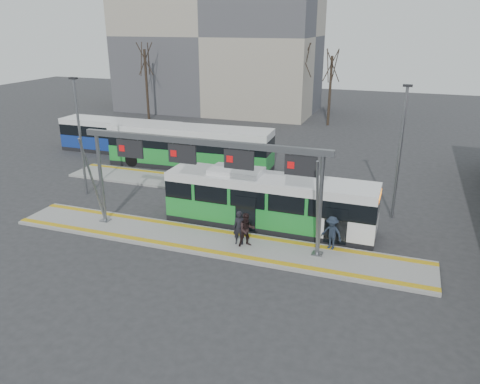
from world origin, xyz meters
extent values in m
plane|color=#2D2D30|center=(0.00, 0.00, 0.00)|extent=(120.00, 120.00, 0.00)
cube|color=gray|center=(0.00, 0.00, 0.07)|extent=(22.00, 3.00, 0.15)
cube|color=gray|center=(-4.00, 8.00, 0.07)|extent=(20.00, 3.00, 0.15)
cube|color=gold|center=(0.00, 1.15, 0.16)|extent=(22.00, 0.35, 0.02)
cube|color=gold|center=(0.00, -1.15, 0.16)|extent=(22.00, 0.35, 0.02)
cube|color=gold|center=(-4.00, 9.15, 0.16)|extent=(20.00, 0.35, 0.02)
cylinder|color=slate|center=(-6.50, 0.30, 2.67)|extent=(0.20, 0.20, 5.05)
cube|color=slate|center=(-6.50, 0.30, 0.18)|extent=(0.50, 0.50, 0.06)
cylinder|color=slate|center=(-6.50, -0.40, 2.67)|extent=(0.12, 1.46, 4.90)
cylinder|color=slate|center=(5.50, 0.30, 2.67)|extent=(0.20, 0.20, 5.05)
cube|color=slate|center=(5.50, 0.30, 0.18)|extent=(0.50, 0.50, 0.06)
cylinder|color=slate|center=(5.50, -0.40, 2.67)|extent=(0.12, 1.46, 4.90)
cube|color=slate|center=(-0.50, 0.30, 5.20)|extent=(13.00, 0.25, 0.30)
cube|color=black|center=(-4.50, 0.30, 4.50)|extent=(1.50, 0.12, 0.95)
cube|color=red|center=(-4.95, 0.23, 4.50)|extent=(0.32, 0.02, 0.32)
cube|color=black|center=(-1.50, 0.30, 4.50)|extent=(1.50, 0.12, 0.95)
cube|color=red|center=(-1.95, 0.23, 4.50)|extent=(0.32, 0.02, 0.32)
cube|color=black|center=(1.50, 0.30, 4.50)|extent=(1.50, 0.12, 0.95)
cube|color=red|center=(1.05, 0.23, 4.50)|extent=(0.32, 0.02, 0.32)
cube|color=black|center=(4.50, 0.30, 4.50)|extent=(1.50, 0.12, 0.95)
cube|color=red|center=(4.05, 0.23, 4.50)|extent=(0.32, 0.02, 0.32)
cube|color=#A49B89|center=(-14.00, 36.00, 9.00)|extent=(24.00, 12.00, 18.00)
cube|color=black|center=(2.29, 2.98, 0.17)|extent=(11.46, 2.52, 0.33)
cube|color=#1E8B31|center=(2.29, 2.98, 0.88)|extent=(11.46, 2.52, 1.10)
cube|color=black|center=(2.29, 2.98, 1.91)|extent=(11.46, 2.45, 0.95)
cube|color=white|center=(2.29, 2.98, 2.62)|extent=(11.46, 2.52, 0.48)
cube|color=orange|center=(8.00, 2.94, 2.53)|extent=(0.06, 1.70, 0.27)
cube|color=white|center=(0.39, 2.99, 3.00)|extent=(2.87, 1.72, 0.29)
cylinder|color=black|center=(-1.72, 1.94, 0.48)|extent=(0.96, 0.29, 0.95)
cylinder|color=black|center=(-1.70, 4.08, 0.48)|extent=(0.96, 0.29, 0.95)
cylinder|color=black|center=(5.72, 1.89, 0.48)|extent=(0.96, 0.29, 0.95)
cylinder|color=black|center=(5.73, 4.02, 0.48)|extent=(0.96, 0.29, 0.95)
cube|color=black|center=(-6.61, 11.75, 0.19)|extent=(12.82, 3.30, 0.37)
cube|color=#1E8B31|center=(-6.61, 11.75, 0.98)|extent=(12.82, 3.30, 1.22)
cube|color=black|center=(-6.61, 11.75, 2.12)|extent=(12.82, 3.22, 1.06)
cube|color=white|center=(-6.61, 11.75, 2.91)|extent=(12.82, 3.30, 0.53)
cylinder|color=black|center=(-11.00, 10.34, 0.53)|extent=(1.07, 0.37, 1.06)
cylinder|color=black|center=(-11.11, 12.74, 0.53)|extent=(1.07, 0.37, 1.06)
cylinder|color=black|center=(-2.74, 10.73, 0.53)|extent=(1.07, 0.37, 1.06)
cylinder|color=black|center=(-2.86, 13.13, 0.53)|extent=(1.07, 0.37, 1.06)
cube|color=black|center=(-14.12, 13.66, 0.16)|extent=(10.73, 2.41, 0.33)
cube|color=navy|center=(-14.12, 13.66, 0.86)|extent=(10.73, 2.41, 1.07)
cube|color=black|center=(-14.12, 13.66, 1.87)|extent=(10.73, 2.34, 0.93)
cube|color=white|center=(-14.12, 13.66, 2.57)|extent=(10.73, 2.41, 0.47)
cylinder|color=black|center=(-17.87, 12.63, 0.47)|extent=(0.93, 0.28, 0.93)
cylinder|color=black|center=(-17.87, 14.71, 0.47)|extent=(0.93, 0.28, 0.93)
cylinder|color=black|center=(-10.90, 12.61, 0.47)|extent=(0.93, 0.28, 0.93)
cylinder|color=black|center=(-10.90, 14.69, 0.47)|extent=(0.93, 0.28, 0.93)
imported|color=black|center=(1.59, 0.11, 1.02)|extent=(0.71, 0.54, 1.74)
imported|color=black|center=(2.01, 0.02, 1.02)|extent=(1.07, 1.03, 1.74)
imported|color=#1D2735|center=(6.02, 1.10, 1.01)|extent=(1.26, 0.99, 1.71)
cylinder|color=#382B21|center=(-2.31, 31.21, 3.90)|extent=(0.28, 0.28, 7.81)
cylinder|color=#382B21|center=(0.80, 30.89, 3.65)|extent=(0.28, 0.28, 7.31)
cylinder|color=#382B21|center=(-19.34, 27.26, 3.89)|extent=(0.28, 0.28, 7.78)
cylinder|color=slate|center=(-10.45, 3.90, 3.73)|extent=(0.16, 0.16, 7.46)
cube|color=black|center=(-10.45, 3.90, 7.46)|extent=(0.50, 0.25, 0.12)
cylinder|color=slate|center=(8.67, 6.55, 3.76)|extent=(0.16, 0.16, 7.53)
cube|color=black|center=(8.67, 6.55, 7.53)|extent=(0.50, 0.25, 0.12)
camera|label=1|loc=(8.77, -19.87, 10.71)|focal=35.00mm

